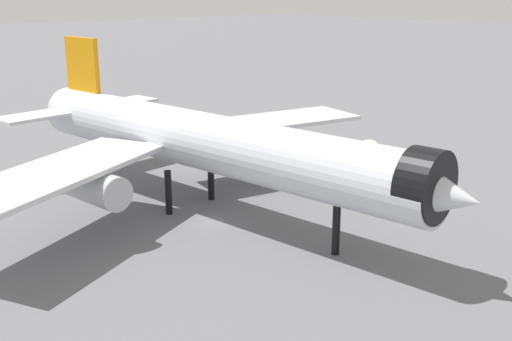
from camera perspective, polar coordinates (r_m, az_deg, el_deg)
ground at (r=70.77m, az=-4.27°, el=-4.91°), size 900.00×900.00×0.00m
airliner_near_gate at (r=72.16m, az=-4.87°, el=2.64°), size 66.40×60.17×19.45m
baggage_cart_trailing at (r=102.75m, az=10.57°, el=2.22°), size 2.81×2.60×1.82m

